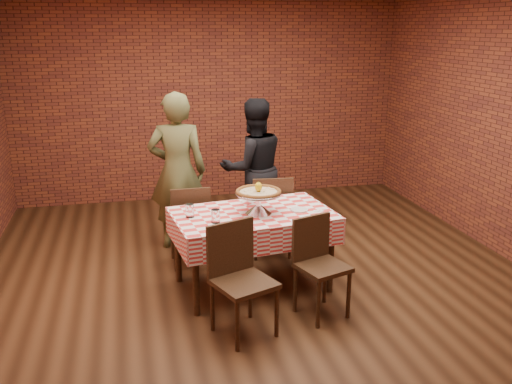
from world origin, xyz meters
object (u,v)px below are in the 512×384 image
table (253,250)px  condiment_caddy (249,196)px  pizza (258,192)px  chair_near_left (244,282)px  chair_far_right (270,214)px  diner_olive (177,171)px  chair_far_left (190,224)px  pizza_stand (258,203)px  water_glass_right (190,211)px  chair_near_right (322,269)px  water_glass_left (216,216)px  diner_black (253,168)px

table → condiment_caddy: size_ratio=9.64×
pizza → chair_near_left: 0.99m
chair_far_right → diner_olive: (-0.95, 0.44, 0.43)m
pizza → chair_near_left: pizza is taller
pizza → diner_olive: (-0.63, 1.24, -0.08)m
pizza → condiment_caddy: size_ratio=2.80×
chair_far_right → chair_far_left: bearing=10.6°
pizza_stand → condiment_caddy: 0.31m
chair_far_left → chair_far_right: size_ratio=0.97×
water_glass_right → diner_olive: (0.01, 1.21, 0.06)m
chair_near_right → water_glass_left: bearing=132.0°
chair_near_right → chair_far_left: chair_far_left is taller
chair_near_left → chair_far_left: (-0.26, 1.52, -0.02)m
chair_far_left → table: bearing=126.2°
table → pizza: 0.59m
table → chair_near_right: chair_near_right is taller
water_glass_right → pizza: bearing=-2.7°
chair_far_left → chair_near_left: bearing=99.0°
chair_far_right → water_glass_left: bearing=57.7°
water_glass_right → diner_black: diner_black is taller
table → chair_near_left: 0.87m
chair_far_left → chair_far_right: chair_far_right is taller
pizza_stand → condiment_caddy: (-0.02, 0.30, -0.02)m
diner_olive → condiment_caddy: bearing=131.2°
pizza_stand → condiment_caddy: size_ratio=2.91×
table → chair_near_right: bearing=-55.7°
pizza_stand → diner_olive: bearing=116.9°
diner_olive → chair_far_right: bearing=163.4°
table → pizza_stand: pizza_stand is taller
chair_far_right → diner_olive: diner_olive is taller
chair_far_left → condiment_caddy: bearing=142.2°
pizza_stand → chair_far_right: pizza_stand is taller
condiment_caddy → chair_far_right: size_ratio=0.17×
chair_near_left → diner_olive: diner_olive is taller
water_glass_right → chair_near_left: size_ratio=0.13×
table → chair_far_left: bearing=127.0°
pizza_stand → diner_olive: (-0.63, 1.24, 0.03)m
chair_near_left → condiment_caddy: bearing=54.0°
chair_far_right → table: bearing=69.8°
chair_near_right → table: bearing=105.8°
water_glass_left → diner_olive: bearing=98.0°
water_glass_left → water_glass_right: 0.29m
table → diner_black: bearing=76.8°
pizza_stand → condiment_caddy: bearing=94.7°
pizza → diner_olive: size_ratio=0.24×
table → chair_far_left: chair_far_left is taller
pizza_stand → diner_olive: diner_olive is taller
water_glass_left → chair_near_left: bearing=-79.1°
pizza → chair_far_right: pizza is taller
pizza → table: bearing=155.4°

